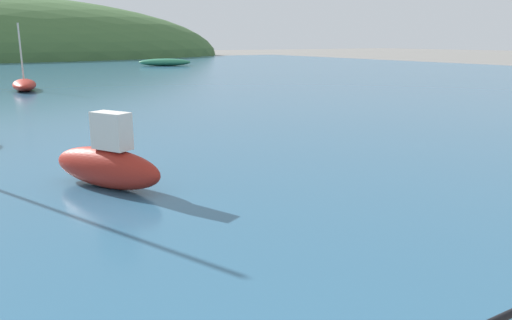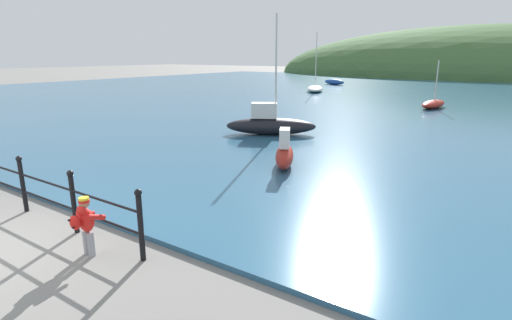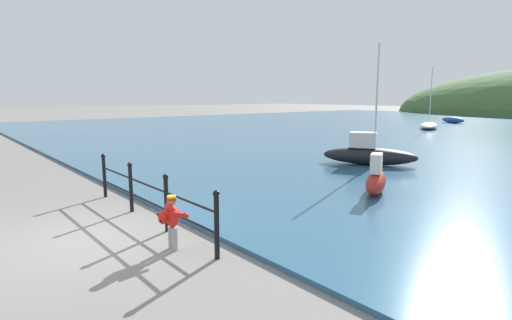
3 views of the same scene
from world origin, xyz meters
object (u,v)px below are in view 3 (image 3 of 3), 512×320
at_px(child_in_coat, 171,217).
at_px(boat_green_fishing, 376,180).
at_px(boat_far_right, 368,154).
at_px(boat_nearest_quay, 453,120).
at_px(boat_twin_mast, 429,125).

bearing_deg(child_in_coat, boat_green_fishing, 89.29).
relative_size(boat_far_right, boat_nearest_quay, 1.62).
relative_size(boat_green_fishing, boat_far_right, 0.44).
relative_size(child_in_coat, boat_nearest_quay, 0.35).
relative_size(child_in_coat, boat_green_fishing, 0.50).
height_order(boat_green_fishing, boat_twin_mast, boat_twin_mast).
relative_size(child_in_coat, boat_far_right, 0.22).
height_order(boat_far_right, boat_nearest_quay, boat_far_right).
bearing_deg(boat_nearest_quay, child_in_coat, -72.24).
bearing_deg(boat_twin_mast, boat_green_fishing, -65.85).
bearing_deg(boat_far_right, boat_nearest_quay, 108.52).
bearing_deg(boat_green_fishing, boat_nearest_quay, 111.17).
relative_size(boat_far_right, boat_twin_mast, 0.93).
distance_m(child_in_coat, boat_far_right, 10.39).
distance_m(boat_green_fishing, boat_twin_mast, 24.55).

